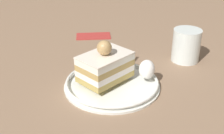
# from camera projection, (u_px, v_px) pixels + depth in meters

# --- Properties ---
(ground_plane) EXTENTS (2.40, 2.40, 0.00)m
(ground_plane) POSITION_uv_depth(u_px,v_px,m) (105.00, 80.00, 0.62)
(ground_plane) COLOR #886950
(dessert_plate) EXTENTS (0.19, 0.19, 0.01)m
(dessert_plate) POSITION_uv_depth(u_px,v_px,m) (112.00, 84.00, 0.59)
(dessert_plate) COLOR white
(dessert_plate) RESTS_ON ground_plane
(cake_slice) EXTENTS (0.07, 0.10, 0.08)m
(cake_slice) POSITION_uv_depth(u_px,v_px,m) (105.00, 65.00, 0.58)
(cake_slice) COLOR tan
(cake_slice) RESTS_ON dessert_plate
(whipped_cream_dollop) EXTENTS (0.03, 0.03, 0.04)m
(whipped_cream_dollop) POSITION_uv_depth(u_px,v_px,m) (147.00, 69.00, 0.59)
(whipped_cream_dollop) COLOR white
(whipped_cream_dollop) RESTS_ON dessert_plate
(fork) EXTENTS (0.04, 0.11, 0.00)m
(fork) POSITION_uv_depth(u_px,v_px,m) (125.00, 63.00, 0.66)
(fork) COLOR silver
(fork) RESTS_ON dessert_plate
(drink_glass_near) EXTENTS (0.07, 0.07, 0.08)m
(drink_glass_near) POSITION_uv_depth(u_px,v_px,m) (186.00, 46.00, 0.69)
(drink_glass_near) COLOR white
(drink_glass_near) RESTS_ON ground_plane
(folded_napkin) EXTENTS (0.10, 0.11, 0.00)m
(folded_napkin) POSITION_uv_depth(u_px,v_px,m) (93.00, 36.00, 0.84)
(folded_napkin) COLOR #AB312C
(folded_napkin) RESTS_ON ground_plane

